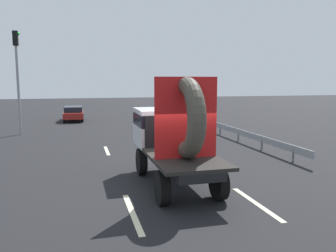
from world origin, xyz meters
The scene contains 9 objects.
ground_plane centered at (0.00, 0.00, 0.00)m, with size 120.00×120.00×0.00m, color black.
flatbed_truck centered at (0.06, 0.82, 1.70)m, with size 2.02×5.13×3.57m.
distant_sedan centered at (-3.44, 20.26, 0.67)m, with size 1.64×3.83×1.25m.
traffic_light centered at (-6.64, 13.19, 4.20)m, with size 0.42×0.36×6.53m.
guardrail centered at (5.88, 6.13, 0.52)m, with size 0.10×10.38×0.71m.
lane_dash_left_near centered at (-1.69, -1.68, 0.00)m, with size 2.86×0.16×0.01m, color beige.
lane_dash_left_far centered at (-1.69, 6.60, 0.00)m, with size 2.17×0.16×0.01m, color beige.
lane_dash_right_near centered at (1.82, -1.88, 0.00)m, with size 2.74×0.16×0.01m, color beige.
lane_dash_right_far centered at (1.82, 6.18, 0.00)m, with size 2.03×0.16×0.01m, color beige.
Camera 1 is at (-2.96, -10.16, 3.45)m, focal length 36.23 mm.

